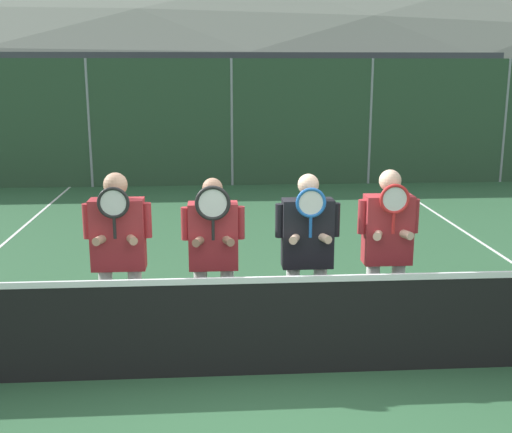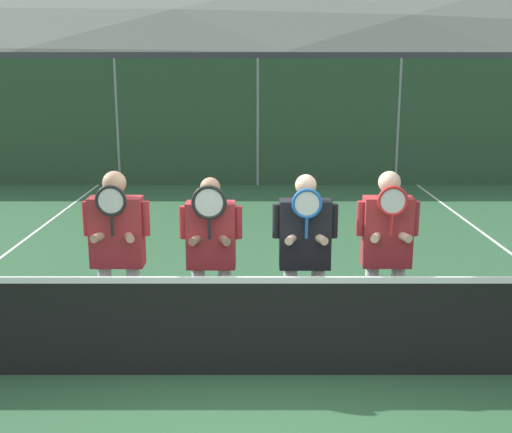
{
  "view_description": "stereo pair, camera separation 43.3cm",
  "coord_description": "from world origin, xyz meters",
  "px_view_note": "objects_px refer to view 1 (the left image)",
  "views": [
    {
      "loc": [
        -0.47,
        -5.26,
        2.69
      ],
      "look_at": [
        -0.05,
        0.8,
        1.27
      ],
      "focal_mm": 45.0,
      "sensor_mm": 36.0,
      "label": 1
    },
    {
      "loc": [
        -0.04,
        -5.28,
        2.69
      ],
      "look_at": [
        -0.05,
        0.8,
        1.27
      ],
      "focal_mm": 45.0,
      "sensor_mm": 36.0,
      "label": 2
    }
  ],
  "objects_px": {
    "car_far_left": "(27,135)",
    "car_left_of_center": "(219,132)",
    "player_center_left": "(213,249)",
    "player_center_right": "(307,247)",
    "player_leftmost": "(118,247)",
    "player_rightmost": "(387,243)",
    "car_center": "(404,133)"
  },
  "relations": [
    {
      "from": "player_center_left",
      "to": "car_left_of_center",
      "type": "relative_size",
      "value": 0.41
    },
    {
      "from": "car_far_left",
      "to": "car_left_of_center",
      "type": "distance_m",
      "value": 5.08
    },
    {
      "from": "car_far_left",
      "to": "car_center",
      "type": "bearing_deg",
      "value": 0.01
    },
    {
      "from": "player_leftmost",
      "to": "car_left_of_center",
      "type": "height_order",
      "value": "car_left_of_center"
    },
    {
      "from": "player_leftmost",
      "to": "player_center_right",
      "type": "relative_size",
      "value": 1.02
    },
    {
      "from": "player_center_left",
      "to": "player_center_right",
      "type": "distance_m",
      "value": 0.89
    },
    {
      "from": "player_leftmost",
      "to": "player_center_left",
      "type": "bearing_deg",
      "value": 3.81
    },
    {
      "from": "player_rightmost",
      "to": "car_center",
      "type": "height_order",
      "value": "car_center"
    },
    {
      "from": "player_center_left",
      "to": "car_center",
      "type": "xyz_separation_m",
      "value": [
        5.28,
        11.41,
        -0.08
      ]
    },
    {
      "from": "player_center_left",
      "to": "player_leftmost",
      "type": "bearing_deg",
      "value": -176.19
    },
    {
      "from": "car_far_left",
      "to": "car_left_of_center",
      "type": "height_order",
      "value": "car_left_of_center"
    },
    {
      "from": "player_rightmost",
      "to": "car_left_of_center",
      "type": "relative_size",
      "value": 0.43
    },
    {
      "from": "player_center_left",
      "to": "player_center_right",
      "type": "height_order",
      "value": "player_center_right"
    },
    {
      "from": "car_left_of_center",
      "to": "player_leftmost",
      "type": "bearing_deg",
      "value": -95.3
    },
    {
      "from": "player_leftmost",
      "to": "car_left_of_center",
      "type": "distance_m",
      "value": 11.93
    },
    {
      "from": "player_center_left",
      "to": "car_left_of_center",
      "type": "distance_m",
      "value": 11.82
    },
    {
      "from": "player_center_right",
      "to": "car_center",
      "type": "distance_m",
      "value": 12.29
    },
    {
      "from": "player_center_right",
      "to": "car_left_of_center",
      "type": "distance_m",
      "value": 11.9
    },
    {
      "from": "player_center_right",
      "to": "player_rightmost",
      "type": "distance_m",
      "value": 0.78
    },
    {
      "from": "car_left_of_center",
      "to": "car_center",
      "type": "bearing_deg",
      "value": -4.59
    },
    {
      "from": "car_far_left",
      "to": "player_center_right",
      "type": "bearing_deg",
      "value": -63.41
    },
    {
      "from": "car_left_of_center",
      "to": "car_far_left",
      "type": "bearing_deg",
      "value": -175.4
    },
    {
      "from": "player_center_left",
      "to": "car_far_left",
      "type": "height_order",
      "value": "car_far_left"
    },
    {
      "from": "car_left_of_center",
      "to": "player_center_left",
      "type": "bearing_deg",
      "value": -91.05
    },
    {
      "from": "player_rightmost",
      "to": "player_center_right",
      "type": "bearing_deg",
      "value": -179.26
    },
    {
      "from": "player_center_right",
      "to": "car_left_of_center",
      "type": "height_order",
      "value": "car_left_of_center"
    },
    {
      "from": "car_left_of_center",
      "to": "car_center",
      "type": "distance_m",
      "value": 5.08
    },
    {
      "from": "car_far_left",
      "to": "car_center",
      "type": "relative_size",
      "value": 1.0
    },
    {
      "from": "player_center_left",
      "to": "car_center",
      "type": "height_order",
      "value": "car_center"
    },
    {
      "from": "player_center_left",
      "to": "car_left_of_center",
      "type": "xyz_separation_m",
      "value": [
        0.22,
        11.82,
        -0.05
      ]
    },
    {
      "from": "player_leftmost",
      "to": "car_far_left",
      "type": "xyz_separation_m",
      "value": [
        -3.97,
        11.47,
        -0.11
      ]
    },
    {
      "from": "player_rightmost",
      "to": "car_left_of_center",
      "type": "xyz_separation_m",
      "value": [
        -1.45,
        11.87,
        -0.09
      ]
    }
  ]
}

